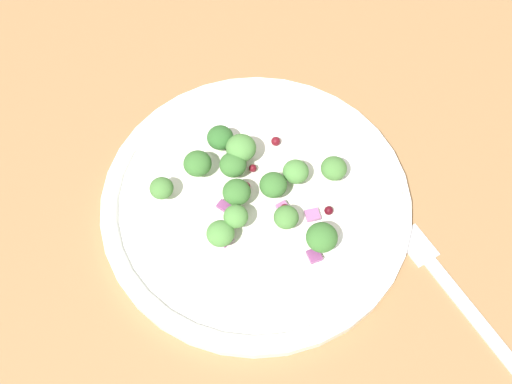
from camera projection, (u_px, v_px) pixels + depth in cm
name	position (u px, v px, depth cm)	size (l,w,h in cm)	color
ground_plane	(266.00, 233.00, 59.42)	(180.00, 180.00, 2.00)	olive
plate	(256.00, 201.00, 58.92)	(28.77, 28.77, 1.70)	white
dressing_pool	(256.00, 199.00, 58.53)	(16.69, 16.69, 0.20)	white
broccoli_floret_0	(241.00, 148.00, 58.67)	(2.83, 2.83, 2.87)	#9EC684
broccoli_floret_1	(236.00, 217.00, 55.45)	(2.19, 2.19, 2.22)	#9EC684
broccoli_floret_2	(198.00, 164.00, 58.41)	(2.62, 2.62, 2.65)	#ADD18E
broccoli_floret_3	(334.00, 169.00, 58.51)	(2.43, 2.43, 2.46)	#9EC684
broccoli_floret_4	(285.00, 221.00, 55.61)	(2.24, 2.24, 2.27)	#8EB77A
broccoli_floret_5	(277.00, 186.00, 57.30)	(2.53, 2.53, 2.56)	#9EC684
broccoli_floret_6	(162.00, 188.00, 57.23)	(2.18, 2.18, 2.21)	#8EB77A
broccoli_floret_7	(233.00, 165.00, 58.25)	(2.52, 2.52, 2.55)	#8EB77A
broccoli_floret_8	(220.00, 138.00, 59.67)	(2.52, 2.52, 2.55)	#9EC684
broccoli_floret_9	(221.00, 234.00, 55.10)	(2.47, 2.47, 2.50)	#ADD18E
broccoli_floret_10	(322.00, 238.00, 54.86)	(2.79, 2.79, 2.83)	#8EB77A
broccoli_floret_11	(237.00, 192.00, 56.77)	(2.56, 2.56, 2.59)	#9EC684
broccoli_floret_12	(296.00, 172.00, 58.10)	(2.41, 2.41, 2.44)	#8EB77A
cranberry_0	(246.00, 186.00, 58.45)	(0.81, 0.81, 0.81)	maroon
cranberry_1	(329.00, 210.00, 57.51)	(0.83, 0.83, 0.83)	#4C0A14
cranberry_2	(276.00, 141.00, 61.05)	(0.90, 0.90, 0.90)	maroon
cranberry_3	(253.00, 168.00, 59.49)	(0.75, 0.75, 0.75)	maroon
cranberry_4	(284.00, 208.00, 57.18)	(0.74, 0.74, 0.74)	maroon
onion_bit_0	(312.00, 215.00, 57.31)	(1.27, 1.14, 0.32)	#A35B93
onion_bit_1	(283.00, 208.00, 57.58)	(1.09, 0.99, 0.44)	#A35B93
onion_bit_2	(226.00, 240.00, 56.27)	(0.89, 1.16, 0.47)	#843D75
onion_bit_3	(227.00, 145.00, 61.21)	(0.94, 1.12, 0.38)	#934C84
onion_bit_4	(314.00, 256.00, 55.49)	(1.12, 1.20, 0.52)	#843D75
onion_bit_5	(224.00, 207.00, 57.86)	(1.28, 0.85, 0.45)	#843D75
fork	(463.00, 301.00, 54.90)	(14.74, 14.10, 0.50)	silver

